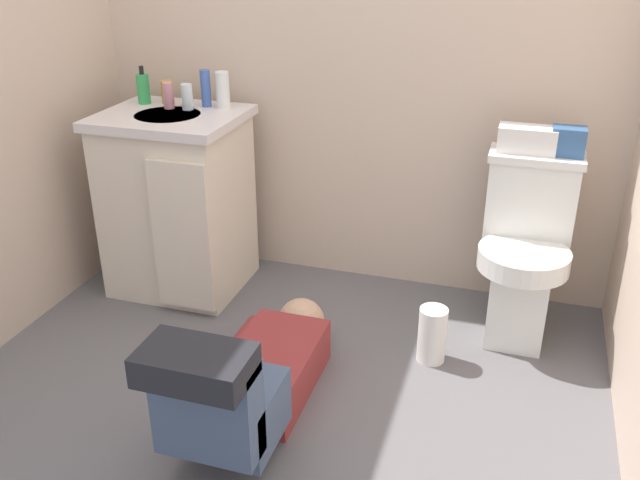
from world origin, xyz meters
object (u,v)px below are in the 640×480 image
Objects in this scene: bottle_pink at (168,96)px; bottle_clear at (187,97)px; toilet at (524,251)px; vanity_cabinet at (178,201)px; toiletry_bag at (568,141)px; soap_dispenser at (143,88)px; faucet at (184,94)px; bottle_blue at (206,88)px; bottle_amber at (167,92)px; bottle_white at (223,90)px; person_plumber at (250,378)px; tissue_box at (527,139)px; paper_towel_roll at (432,335)px.

bottle_pink is 1.02× the size of bottle_clear.
bottle_clear is at bearing 178.44° from toilet.
bottle_clear reaches higher than vanity_cabinet.
soap_dispenser is at bearing -179.72° from toiletry_bag.
faucet is (-0.00, 0.15, 0.45)m from vanity_cabinet.
bottle_blue is (0.05, 0.08, 0.02)m from bottle_clear.
faucet is 1.00× the size of bottle_amber.
toilet is at bearing -4.84° from bottle_white.
faucet is at bearing 176.16° from toilet.
bottle_blue reaches higher than bottle_pink.
bottle_white reaches higher than toiletry_bag.
bottle_white is (-0.50, 0.98, 0.72)m from person_plumber.
bottle_blue is at bearing 178.96° from tissue_box.
toilet is 6.05× the size of toiletry_bag.
bottle_pink reaches higher than toiletry_bag.
tissue_box is 0.84m from paper_towel_roll.
toiletry_bag is 1.44m from bottle_white.
tissue_box is at bearing 116.43° from toilet.
vanity_cabinet is 0.52m from soap_dispenser.
person_plumber is 1.47m from soap_dispenser.
bottle_clear is at bearing -52.99° from faucet.
bottle_white is (0.27, -0.01, 0.03)m from bottle_amber.
toiletry_bag is at bearing -0.89° from bottle_white.
bottle_blue reaches higher than bottle_amber.
person_plumber is 9.48× the size of bottle_pink.
bottle_pink is at bearing -17.72° from soap_dispenser.
vanity_cabinet reaches higher than paper_towel_roll.
toiletry_bag is 1.13× the size of bottle_clear.
bottle_clear reaches higher than toiletry_bag.
paper_towel_roll is at bearing 45.77° from person_plumber.
paper_towel_roll is at bearing -15.93° from soap_dispenser.
faucet reaches higher than toiletry_bag.
soap_dispenser is at bearing 146.90° from vanity_cabinet.
bottle_amber reaches higher than toiletry_bag.
vanity_cabinet is at bearing -174.75° from tissue_box.
bottle_blue is at bearing 179.07° from toiletry_bag.
bottle_blue is at bearing 175.34° from toilet.
tissue_box reaches higher than toilet.
bottle_amber is 1.57m from paper_towel_roll.
paper_towel_roll is (1.17, -0.36, -0.76)m from bottle_clear.
toilet is 4.52× the size of soap_dispenser.
toilet is 3.30× the size of paper_towel_roll.
faucet is at bearing 127.01° from bottle_clear.
paper_towel_roll is at bearing -22.72° from bottle_white.
soap_dispenser reaches higher than paper_towel_roll.
bottle_white reaches higher than paper_towel_roll.
bottle_clear is 0.10m from bottle_blue.
toiletry_bag reaches higher than person_plumber.
soap_dispenser reaches higher than bottle_amber.
faucet is 0.08m from bottle_clear.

